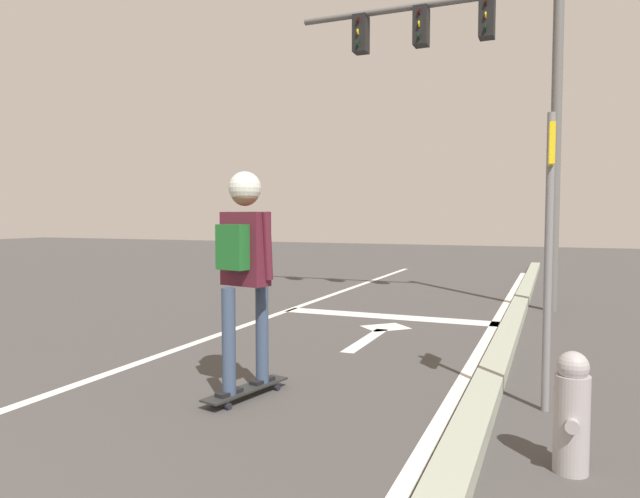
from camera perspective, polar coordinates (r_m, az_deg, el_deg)
The scene contains 11 objects.
lane_line_center at distance 7.17m, azimuth -11.19°, elevation -8.80°, with size 0.12×20.00×0.01m, color silver.
lane_line_curbside at distance 6.06m, azimuth 15.07°, elevation -11.11°, with size 0.12×20.00×0.01m, color silver.
stop_bar at distance 8.58m, azimuth 7.03°, elevation -6.77°, with size 3.31×0.40×0.01m, color silver.
lane_arrow_stem at distance 6.97m, azimuth 4.68°, elevation -9.09°, with size 0.16×1.40×0.01m, color silver.
lane_arrow_head at distance 7.77m, azimuth 6.62°, elevation -7.82°, with size 0.56×0.44×0.01m, color silver.
curb_strip at distance 6.01m, azimuth 17.48°, elevation -10.59°, with size 0.24×24.00×0.14m, color #959D8B.
skateboard at distance 4.86m, azimuth -7.42°, elevation -13.86°, with size 0.37×0.90×0.08m.
skater at distance 4.64m, azimuth -7.65°, elevation -0.06°, with size 0.48×0.65×1.78m.
traffic_signal_mast at distance 10.02m, azimuth 15.38°, elevation 17.25°, with size 4.36×0.34×5.47m.
street_sign_post at distance 4.62m, azimuth 22.07°, elevation 2.91°, with size 0.06×0.44×2.28m.
fire_hydrant at distance 3.73m, azimuth 24.01°, elevation -14.81°, with size 0.20×0.30×0.72m.
Camera 1 is at (3.78, 0.18, 1.50)m, focal length 31.79 mm.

